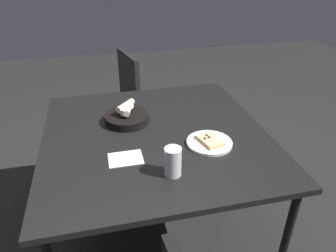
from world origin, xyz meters
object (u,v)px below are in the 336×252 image
Objects in this scene: bread_basket at (127,117)px; chair_near at (116,99)px; dining_table at (155,141)px; beer_glass at (173,163)px; pizza_plate at (209,142)px.

chair_near is at bearing 90.77° from bread_basket.
dining_table is 1.00m from chair_near.
bread_basket is 0.54m from beer_glass.
pizza_plate is at bearing -34.15° from dining_table.
beer_glass is at bearing -88.89° from dining_table.
bread_basket is (-0.13, 0.16, 0.08)m from dining_table.
chair_near is (-0.15, 1.34, -0.28)m from beer_glass.
dining_table is at bearing 145.85° from pizza_plate.
bread_basket is (-0.38, 0.33, 0.02)m from pizza_plate.
dining_table is 5.15× the size of pizza_plate.
beer_glass is 1.38m from chair_near.
bread_basket reaches higher than dining_table.
bread_basket is at bearing 128.67° from dining_table.
dining_table is at bearing -81.84° from chair_near.
beer_glass reaches higher than pizza_plate.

